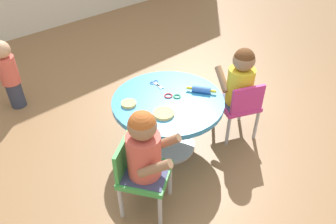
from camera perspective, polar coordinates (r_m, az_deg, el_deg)
name	(u,v)px	position (r m, az deg, el deg)	size (l,w,h in m)	color
ground_plane	(168,146)	(2.71, 0.00, -5.96)	(10.00, 10.00, 0.00)	olive
craft_table	(168,112)	(2.49, 0.00, -0.03)	(0.84, 0.84, 0.47)	silver
child_chair_left	(140,173)	(2.10, -4.95, -10.55)	(0.42, 0.42, 0.54)	#B7B7BC
seated_child_left	(144,148)	(1.93, -4.17, -6.25)	(0.41, 0.44, 0.51)	#3F4772
child_chair_right	(239,105)	(2.70, 12.38, 1.20)	(0.40, 0.40, 0.54)	#B7B7BC
seated_child_right	(241,79)	(2.61, 12.62, 5.72)	(0.39, 0.43, 0.51)	#3F4772
toddler_standing	(9,73)	(3.29, -26.15, 6.15)	(0.17, 0.17, 0.67)	#33384C
rolling_pin	(201,90)	(2.49, 5.88, 3.92)	(0.14, 0.20, 0.05)	#3F72CC
craft_scissors	(156,84)	(2.60, -2.15, 5.00)	(0.08, 0.14, 0.01)	silver
playdough_blob_0	(129,104)	(2.37, -6.89, 1.46)	(0.11, 0.11, 0.02)	#F2CC72
playdough_blob_1	(164,114)	(2.26, -0.78, -0.26)	(0.15, 0.15, 0.02)	#F2CC72
cookie_cutter_0	(168,96)	(2.45, 0.06, 2.89)	(0.06, 0.06, 0.01)	red
cookie_cutter_1	(177,96)	(2.44, 1.59, 2.77)	(0.06, 0.06, 0.01)	#4CB259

